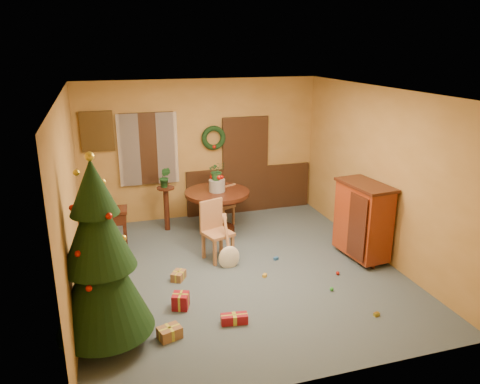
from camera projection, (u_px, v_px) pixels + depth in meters
name	position (u px, v px, depth m)	size (l,w,h in m)	color
room_envelope	(212.00, 165.00, 9.88)	(5.50, 5.50, 5.50)	#3A4C55
dining_table	(217.00, 204.00, 9.06)	(1.25, 1.25, 0.86)	black
urn	(217.00, 186.00, 8.95)	(0.31, 0.31, 0.23)	slate
centerpiece_plant	(217.00, 171.00, 8.86)	(0.32, 0.28, 0.36)	#1E4C23
chair_near	(215.00, 228.00, 8.01)	(0.57, 0.57, 1.03)	brown
chair_far	(225.00, 203.00, 9.47)	(0.51, 0.51, 0.88)	brown
guitar	(229.00, 244.00, 7.70)	(0.36, 0.17, 0.85)	beige
plant_stand	(166.00, 203.00, 9.23)	(0.34, 0.34, 0.89)	black
stand_plant	(165.00, 177.00, 9.06)	(0.23, 0.18, 0.41)	#19471E
christmas_tree	(100.00, 258.00, 5.50)	(1.19, 1.19, 2.45)	#382111
writing_desk	(103.00, 220.00, 8.29)	(0.90, 0.50, 0.77)	black
sideboard	(363.00, 219.00, 7.95)	(0.66, 1.10, 1.35)	#531C09
gift_a	(170.00, 333.00, 5.93)	(0.33, 0.28, 0.15)	brown
gift_b	(181.00, 301.00, 6.59)	(0.28, 0.28, 0.22)	maroon
gift_c	(178.00, 276.00, 7.39)	(0.28, 0.30, 0.14)	brown
gift_d	(234.00, 319.00, 6.24)	(0.37, 0.19, 0.13)	maroon
toy_a	(276.00, 259.00, 8.07)	(0.08, 0.05, 0.05)	#23589B
toy_b	(332.00, 289.00, 7.06)	(0.06, 0.06, 0.06)	green
toy_c	(265.00, 276.00, 7.48)	(0.08, 0.05, 0.05)	gold
toy_d	(338.00, 273.00, 7.55)	(0.06, 0.06, 0.06)	#A8160B
toy_e	(376.00, 314.00, 6.41)	(0.08, 0.05, 0.05)	gold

